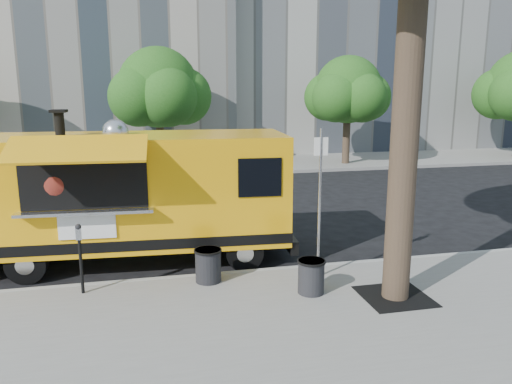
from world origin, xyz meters
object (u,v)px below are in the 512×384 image
parking_meter (80,251)px  far_tree_b (158,88)px  far_tree_c (348,90)px  food_truck (135,193)px  trash_bin_left (311,276)px  trash_bin_right (208,264)px  sign_post (320,195)px

parking_meter → far_tree_b: bearing=81.9°
far_tree_c → parking_meter: size_ratio=3.90×
food_truck → trash_bin_left: 4.40m
trash_bin_right → sign_post: bearing=-6.5°
far_tree_c → sign_post: (-6.45, -13.95, -1.87)m
far_tree_b → trash_bin_right: far_tree_b is taller
parking_meter → trash_bin_right: size_ratio=2.03×
far_tree_b → sign_post: size_ratio=1.83×
far_tree_c → food_truck: (-10.00, -11.83, -2.11)m
food_truck → trash_bin_right: food_truck is taller
far_tree_c → trash_bin_right: 16.51m
food_truck → trash_bin_right: size_ratio=10.71×
far_tree_c → sign_post: size_ratio=1.74×
trash_bin_left → trash_bin_right: 2.05m
sign_post → trash_bin_left: (-0.39, -0.73, -1.36)m
far_tree_b → parking_meter: size_ratio=4.12×
food_truck → parking_meter: bearing=-114.1°
far_tree_c → sign_post: bearing=-114.8°
far_tree_b → food_truck: bearing=-94.7°
sign_post → parking_meter: bearing=177.5°
far_tree_b → far_tree_c: (9.00, -0.30, -0.12)m
sign_post → trash_bin_right: sign_post is taller
far_tree_b → food_truck: 12.37m
food_truck → trash_bin_left: (3.16, -2.85, -1.12)m
far_tree_b → far_tree_c: far_tree_b is taller
far_tree_b → trash_bin_right: size_ratio=8.36×
trash_bin_right → parking_meter: bearing=-178.8°
far_tree_c → food_truck: size_ratio=0.74×
far_tree_b → trash_bin_left: (2.16, -14.98, -3.34)m
far_tree_b → parking_meter: far_tree_b is taller
food_truck → trash_bin_left: size_ratio=11.06×
far_tree_b → parking_meter: bearing=-98.1°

